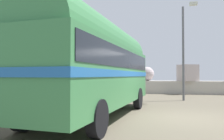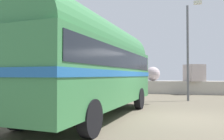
% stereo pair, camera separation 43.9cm
% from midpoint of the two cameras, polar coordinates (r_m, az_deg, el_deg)
% --- Properties ---
extents(ground, '(32.00, 26.00, 0.02)m').
position_cam_midpoint_polar(ground, '(8.82, 18.43, -11.47)').
color(ground, brown).
extents(breakwater, '(31.36, 2.31, 2.48)m').
position_cam_midpoint_polar(breakwater, '(20.46, 16.46, -3.72)').
color(breakwater, '#B5AEA2').
rests_on(breakwater, ground).
extents(vintage_coach, '(3.20, 8.77, 3.70)m').
position_cam_midpoint_polar(vintage_coach, '(8.52, -3.05, 1.89)').
color(vintage_coach, black).
rests_on(vintage_coach, ground).
extents(lamp_post, '(0.81, 0.99, 5.87)m').
position_cam_midpoint_polar(lamp_post, '(14.71, 19.58, 5.61)').
color(lamp_post, '#5B5B60').
rests_on(lamp_post, ground).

